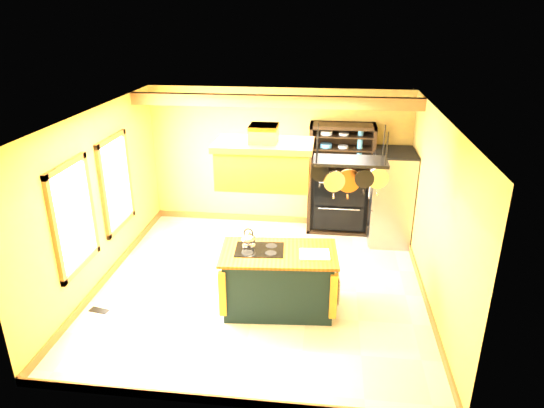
% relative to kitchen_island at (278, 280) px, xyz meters
% --- Properties ---
extents(floor, '(5.00, 5.00, 0.00)m').
position_rel_kitchen_island_xyz_m(floor, '(-0.33, 0.56, -0.47)').
color(floor, beige).
rests_on(floor, ground).
extents(ceiling, '(5.00, 5.00, 0.00)m').
position_rel_kitchen_island_xyz_m(ceiling, '(-0.33, 0.56, 2.23)').
color(ceiling, white).
rests_on(ceiling, wall_back).
extents(wall_back, '(5.00, 0.02, 2.70)m').
position_rel_kitchen_island_xyz_m(wall_back, '(-0.33, 3.06, 0.88)').
color(wall_back, '#BA8E44').
rests_on(wall_back, floor).
extents(wall_front, '(5.00, 0.02, 2.70)m').
position_rel_kitchen_island_xyz_m(wall_front, '(-0.33, -1.94, 0.88)').
color(wall_front, '#BA8E44').
rests_on(wall_front, floor).
extents(wall_left, '(0.02, 5.00, 2.70)m').
position_rel_kitchen_island_xyz_m(wall_left, '(-2.83, 0.56, 0.88)').
color(wall_left, '#BA8E44').
rests_on(wall_left, floor).
extents(wall_right, '(0.02, 5.00, 2.70)m').
position_rel_kitchen_island_xyz_m(wall_right, '(2.17, 0.56, 0.88)').
color(wall_right, '#BA8E44').
rests_on(wall_right, floor).
extents(ceiling_beam, '(5.00, 0.15, 0.20)m').
position_rel_kitchen_island_xyz_m(ceiling_beam, '(-0.33, 2.26, 2.12)').
color(ceiling_beam, olive).
rests_on(ceiling_beam, ceiling).
extents(window_near, '(0.06, 1.06, 1.56)m').
position_rel_kitchen_island_xyz_m(window_near, '(-2.80, -0.24, 0.93)').
color(window_near, olive).
rests_on(window_near, wall_left).
extents(window_far, '(0.06, 1.06, 1.56)m').
position_rel_kitchen_island_xyz_m(window_far, '(-2.80, 1.16, 0.93)').
color(window_far, olive).
rests_on(window_far, wall_left).
extents(kitchen_island, '(1.68, 1.02, 1.11)m').
position_rel_kitchen_island_xyz_m(kitchen_island, '(0.00, 0.00, 0.00)').
color(kitchen_island, black).
rests_on(kitchen_island, floor).
extents(range_hood, '(1.26, 0.71, 0.80)m').
position_rel_kitchen_island_xyz_m(range_hood, '(-0.20, -0.00, 1.75)').
color(range_hood, gold).
rests_on(range_hood, ceiling).
extents(pot_rack, '(1.01, 0.47, 0.89)m').
position_rel_kitchen_island_xyz_m(pot_rack, '(0.91, 0.01, 1.69)').
color(pot_rack, black).
rests_on(pot_rack, ceiling).
extents(refrigerator, '(0.73, 0.86, 1.69)m').
position_rel_kitchen_island_xyz_m(refrigerator, '(1.78, 2.46, 0.35)').
color(refrigerator, gray).
rests_on(refrigerator, floor).
extents(hutch, '(1.19, 0.54, 2.11)m').
position_rel_kitchen_island_xyz_m(hutch, '(0.87, 2.84, 0.36)').
color(hutch, black).
rests_on(hutch, floor).
extents(floor_register, '(0.30, 0.17, 0.01)m').
position_rel_kitchen_island_xyz_m(floor_register, '(-2.56, -0.38, -0.46)').
color(floor_register, black).
rests_on(floor_register, floor).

